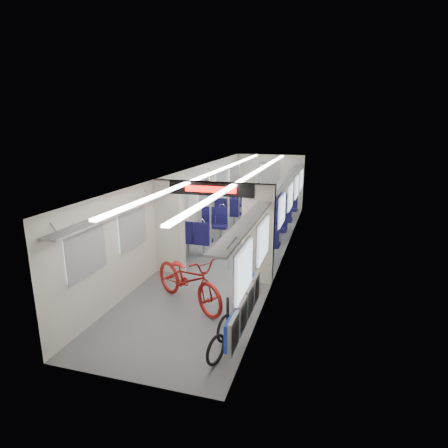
% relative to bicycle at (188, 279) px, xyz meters
% --- Properties ---
extents(carriage, '(12.00, 12.02, 2.31)m').
position_rel_bicycle_xyz_m(carriage, '(0.02, 3.27, 0.94)').
color(carriage, '#515456').
rests_on(carriage, ground).
extents(bicycle, '(2.20, 1.79, 1.12)m').
position_rel_bicycle_xyz_m(bicycle, '(0.00, 0.00, 0.00)').
color(bicycle, maroon).
rests_on(bicycle, ground).
extents(flip_bench, '(0.12, 2.12, 0.53)m').
position_rel_bicycle_xyz_m(flip_bench, '(1.37, -0.92, 0.02)').
color(flip_bench, gray).
rests_on(flip_bench, carriage).
extents(bike_hoop_a, '(0.19, 0.49, 0.50)m').
position_rel_bicycle_xyz_m(bike_hoop_a, '(1.12, -1.73, -0.34)').
color(bike_hoop_a, black).
rests_on(bike_hoop_a, ground).
extents(bike_hoop_b, '(0.16, 0.49, 0.49)m').
position_rel_bicycle_xyz_m(bike_hoop_b, '(1.07, -1.09, -0.34)').
color(bike_hoop_b, black).
rests_on(bike_hoop_b, ground).
extents(bike_hoop_c, '(0.19, 0.49, 0.50)m').
position_rel_bicycle_xyz_m(bike_hoop_c, '(0.96, -0.50, -0.34)').
color(bike_hoop_c, black).
rests_on(bike_hoop_c, ground).
extents(seat_bay_near_left, '(0.91, 2.07, 1.10)m').
position_rel_bicycle_xyz_m(seat_bay_near_left, '(-0.92, 3.69, -0.02)').
color(seat_bay_near_left, '#0F0D3A').
rests_on(seat_bay_near_left, ground).
extents(seat_bay_near_right, '(0.88, 1.94, 1.06)m').
position_rel_bicycle_xyz_m(seat_bay_near_right, '(0.95, 3.90, -0.04)').
color(seat_bay_near_right, '#0F0D3A').
rests_on(seat_bay_near_right, ground).
extents(seat_bay_far_left, '(0.91, 2.06, 1.10)m').
position_rel_bicycle_xyz_m(seat_bay_far_left, '(-0.92, 7.06, -0.02)').
color(seat_bay_far_left, '#0F0D3A').
rests_on(seat_bay_far_left, ground).
extents(seat_bay_far_right, '(0.92, 2.13, 1.12)m').
position_rel_bicycle_xyz_m(seat_bay_far_right, '(0.95, 6.79, -0.01)').
color(seat_bay_far_right, '#0F0D3A').
rests_on(seat_bay_far_right, ground).
extents(stanchion_near_left, '(0.05, 0.05, 2.30)m').
position_rel_bicycle_xyz_m(stanchion_near_left, '(-0.23, 2.14, 0.59)').
color(stanchion_near_left, silver).
rests_on(stanchion_near_left, ground).
extents(stanchion_near_right, '(0.04, 0.04, 2.30)m').
position_rel_bicycle_xyz_m(stanchion_near_right, '(0.26, 2.05, 0.59)').
color(stanchion_near_right, silver).
rests_on(stanchion_near_right, ground).
extents(stanchion_far_left, '(0.05, 0.05, 2.30)m').
position_rel_bicycle_xyz_m(stanchion_far_left, '(-0.26, 5.24, 0.59)').
color(stanchion_far_left, silver).
rests_on(stanchion_far_left, ground).
extents(stanchion_far_right, '(0.04, 0.04, 2.30)m').
position_rel_bicycle_xyz_m(stanchion_far_right, '(0.41, 5.30, 0.59)').
color(stanchion_far_right, silver).
rests_on(stanchion_far_right, ground).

